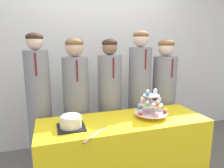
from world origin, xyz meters
TOP-DOWN VIEW (x-y plane):
  - wall_back at (0.00, 1.48)m, footprint 9.00×0.06m
  - table at (0.00, 0.28)m, footprint 1.62×0.57m
  - round_cake at (-0.50, 0.25)m, footprint 0.24×0.24m
  - cake_knife at (-0.38, 0.01)m, footprint 0.23×0.24m
  - cupcake_stand at (0.28, 0.28)m, footprint 0.33×0.33m
  - student_0 at (-0.77, 0.74)m, footprint 0.25×0.25m
  - student_1 at (-0.39, 0.74)m, footprint 0.28×0.28m
  - student_2 at (0.00, 0.74)m, footprint 0.27×0.27m
  - student_3 at (0.38, 0.74)m, footprint 0.27×0.27m
  - student_4 at (0.72, 0.74)m, footprint 0.29×0.30m

SIDE VIEW (x-z plane):
  - table at x=0.00m, z-range 0.00..0.75m
  - student_2 at x=0.00m, z-range -0.03..1.48m
  - student_4 at x=0.72m, z-range -0.03..1.49m
  - student_1 at x=-0.39m, z-range -0.03..1.50m
  - cake_knife at x=-0.38m, z-range 0.75..0.76m
  - student_0 at x=-0.77m, z-range -0.03..1.55m
  - student_3 at x=0.38m, z-range -0.03..1.58m
  - round_cake at x=-0.50m, z-range 0.75..0.88m
  - cupcake_stand at x=0.28m, z-range 0.73..1.01m
  - wall_back at x=0.00m, z-range 0.00..2.70m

